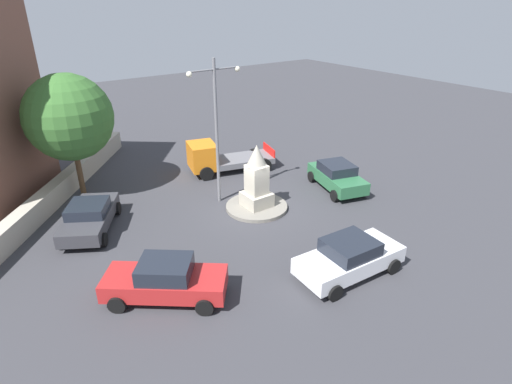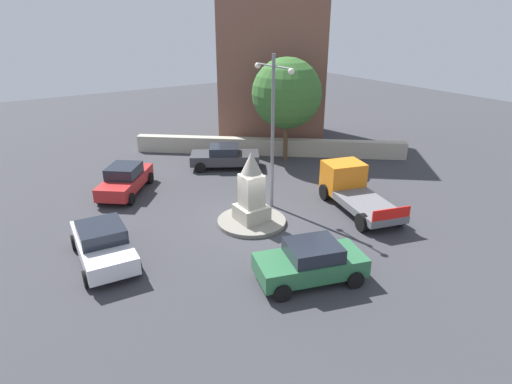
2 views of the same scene
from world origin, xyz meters
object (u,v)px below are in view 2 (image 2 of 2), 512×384
Objects in this scene: monument at (251,190)px; car_red_far_side at (125,179)px; car_white_waiting at (103,243)px; corner_building at (274,64)px; truck_orange_passing at (352,188)px; car_green_near_island at (311,262)px; car_dark_grey_parked_right at (225,156)px; tree_near_wall at (287,93)px; streetlamp at (273,119)px.

car_red_far_side is (6.84, 3.77, -0.88)m from monument.
car_white_waiting is 0.40× the size of corner_building.
car_green_near_island is at bearing 123.97° from truck_orange_passing.
truck_orange_passing is (-1.03, -5.40, -0.74)m from monument.
truck_orange_passing reaches higher than car_green_near_island.
car_dark_grey_parked_right is at bearing 16.59° from truck_orange_passing.
car_red_far_side is 0.81× the size of truck_orange_passing.
car_dark_grey_parked_right is 1.02× the size of car_white_waiting.
truck_orange_passing is 0.49× the size of corner_building.
car_green_near_island is 0.93× the size of car_dark_grey_parked_right.
car_green_near_island is 7.36m from truck_orange_passing.
tree_near_wall is (-0.78, -4.17, 3.67)m from car_dark_grey_parked_right.
car_red_far_side is at bearing 96.73° from car_dark_grey_parked_right.
car_dark_grey_parked_right is 0.83× the size of truck_orange_passing.
car_red_far_side is 11.35m from tree_near_wall.
corner_building reaches higher than car_red_far_side.
monument is 0.74× the size of car_red_far_side.
car_white_waiting is at bearing 94.92° from streetlamp.
car_red_far_side is at bearing 14.35° from car_green_near_island.
truck_orange_passing is at bearing -56.03° from car_green_near_island.
monument is 0.29× the size of corner_building.
car_green_near_island is at bearing 147.29° from tree_near_wall.
car_dark_grey_parked_right is at bearing -15.45° from car_green_near_island.
car_dark_grey_parked_right is at bearing 122.93° from corner_building.
corner_building is (11.69, -16.36, 4.83)m from car_white_waiting.
car_dark_grey_parked_right is 0.41× the size of corner_building.
monument is 0.50× the size of tree_near_wall.
car_white_waiting is 0.81× the size of truck_orange_passing.
corner_building is at bearing -31.10° from car_green_near_island.
car_dark_grey_parked_right is 9.51m from corner_building.
monument is 15.95m from corner_building.
tree_near_wall is (7.87, -1.59, 3.47)m from truck_orange_passing.
corner_building reaches higher than truck_orange_passing.
corner_building is at bearing -57.07° from car_dark_grey_parked_right.
car_dark_grey_parked_right is 9.03m from truck_orange_passing.
monument is 0.60× the size of truck_orange_passing.
corner_building reaches higher than monument.
corner_building is at bearing -68.80° from car_red_far_side.
truck_orange_passing reaches higher than car_white_waiting.
car_green_near_island is at bearing -132.63° from car_white_waiting.
truck_orange_passing is at bearing -100.80° from monument.
car_green_near_island is 14.69m from tree_near_wall.
car_red_far_side is 7.10m from car_white_waiting.
car_white_waiting is (-0.74, 8.60, -3.70)m from streetlamp.
car_green_near_island is (-5.14, 0.71, -0.89)m from monument.
car_green_near_island is 0.96× the size of car_red_far_side.
corner_building is at bearing -38.73° from monument.
monument reaches higher than car_green_near_island.
car_white_waiting is at bearing 83.42° from truck_orange_passing.
corner_building is (17.20, -10.38, 4.83)m from car_green_near_island.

